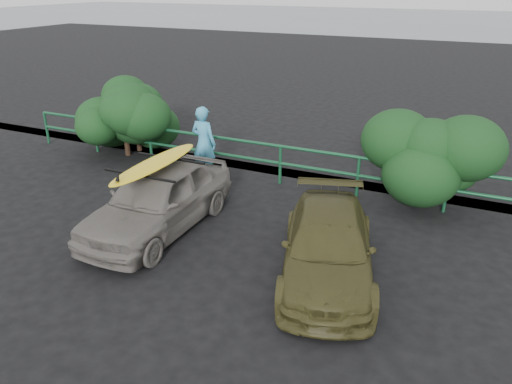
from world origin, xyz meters
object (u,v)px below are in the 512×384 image
Objects in this scene: sedan at (158,199)px; man at (204,143)px; surfboard at (155,163)px; olive_vehicle at (328,246)px; guardrail at (245,159)px.

man reaches higher than sedan.
man is (-0.62, 2.91, 0.28)m from sedan.
sedan is 1.46× the size of surfboard.
olive_vehicle is 2.01× the size of man.
guardrail is at bearing 116.45° from olive_vehicle.
surfboard reaches higher than olive_vehicle.
surfboard is (-3.70, 0.20, 0.91)m from olive_vehicle.
surfboard reaches higher than guardrail.
surfboard is (-0.31, -3.39, 0.95)m from guardrail.
sedan reaches higher than guardrail.
surfboard reaches higher than sedan.
olive_vehicle is (3.39, -3.59, 0.04)m from guardrail.
olive_vehicle is 3.82m from surfboard.
sedan is at bearing -90.48° from surfboard.
surfboard is at bearing 160.04° from olive_vehicle.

